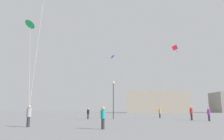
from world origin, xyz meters
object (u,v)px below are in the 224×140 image
object	(u,v)px
person_in_orange	(160,113)
person_in_teal	(103,117)
person_in_black	(88,113)
person_in_red	(191,112)
person_in_purple	(209,114)
kite_crimson_delta	(174,49)
lamppost_east	(113,94)
building_left_hall	(157,102)
kite_emerald_diamond	(30,24)
kite_cobalt_delta	(113,58)
person_in_grey	(29,115)

from	to	relation	value
person_in_orange	person_in_teal	world-z (taller)	person_in_teal
person_in_teal	person_in_orange	bearing A→B (deg)	-41.13
person_in_black	person_in_red	world-z (taller)	person_in_red
person_in_purple	person_in_black	xyz separation A→B (m)	(-15.31, 4.84, -0.01)
kite_crimson_delta	person_in_orange	bearing A→B (deg)	139.52
person_in_red	person_in_purple	bearing A→B (deg)	43.92
person_in_purple	kite_crimson_delta	distance (m)	12.48
person_in_orange	person_in_black	world-z (taller)	person_in_black
person_in_orange	lamppost_east	bearing A→B (deg)	142.41
building_left_hall	person_in_black	bearing A→B (deg)	-110.98
kite_emerald_diamond	person_in_orange	bearing A→B (deg)	27.90
building_left_hall	kite_cobalt_delta	bearing A→B (deg)	-111.78
person_in_grey	person_in_purple	bearing A→B (deg)	130.82
person_in_grey	kite_crimson_delta	world-z (taller)	kite_crimson_delta
person_in_orange	person_in_red	size ratio (longest dim) A/B	0.87
kite_emerald_diamond	lamppost_east	distance (m)	14.87
person_in_purple	person_in_black	size ratio (longest dim) A/B	1.02
building_left_hall	lamppost_east	size ratio (longest dim) A/B	4.45
person_in_black	kite_emerald_diamond	size ratio (longest dim) A/B	0.14
person_in_black	kite_crimson_delta	world-z (taller)	kite_crimson_delta
person_in_purple	person_in_teal	bearing A→B (deg)	42.20
person_in_red	person_in_black	bearing A→B (deg)	-87.96
person_in_teal	building_left_hall	xyz separation A→B (m)	(17.57, 69.01, 3.37)
person_in_black	lamppost_east	distance (m)	4.61
kite_cobalt_delta	lamppost_east	distance (m)	13.83
person_in_purple	building_left_hall	xyz separation A→B (m)	(5.30, 58.57, 3.37)
person_in_red	kite_crimson_delta	xyz separation A→B (m)	(-0.33, 4.83, 10.08)
kite_cobalt_delta	kite_crimson_delta	xyz separation A→B (m)	(10.06, -9.00, -0.81)
person_in_orange	kite_emerald_diamond	distance (m)	23.69
person_in_grey	person_in_black	xyz separation A→B (m)	(3.15, 13.49, -0.09)
kite_crimson_delta	building_left_hall	world-z (taller)	kite_crimson_delta
building_left_hall	person_in_grey	bearing A→B (deg)	-109.46
person_in_red	building_left_hall	bearing A→B (deg)	-173.90
lamppost_east	person_in_red	bearing A→B (deg)	-14.79
kite_emerald_diamond	lamppost_east	xyz separation A→B (m)	(10.75, 5.57, -8.63)
person_in_black	kite_cobalt_delta	size ratio (longest dim) A/B	0.14
person_in_teal	kite_crimson_delta	size ratio (longest dim) A/B	0.16
kite_cobalt_delta	kite_crimson_delta	size ratio (longest dim) A/B	1.08
person_in_black	person_in_teal	xyz separation A→B (m)	(3.04, -15.29, 0.02)
person_in_black	kite_crimson_delta	distance (m)	17.19
person_in_grey	person_in_teal	world-z (taller)	person_in_grey
person_in_purple	building_left_hall	world-z (taller)	building_left_hall
building_left_hall	person_in_red	bearing A→B (deg)	-96.69
person_in_purple	lamppost_east	xyz separation A→B (m)	(-11.64, 4.91, 2.77)
person_in_orange	lamppost_east	size ratio (longest dim) A/B	0.29
person_in_grey	person_in_purple	world-z (taller)	person_in_grey
kite_cobalt_delta	lamppost_east	xyz separation A→B (m)	(0.07, -11.11, -8.24)
building_left_hall	kite_emerald_diamond	bearing A→B (deg)	-115.05
kite_crimson_delta	person_in_black	bearing A→B (deg)	-170.95
person_in_purple	person_in_red	distance (m)	2.55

